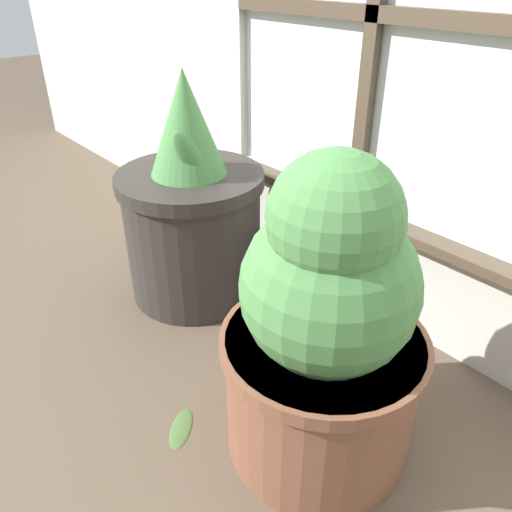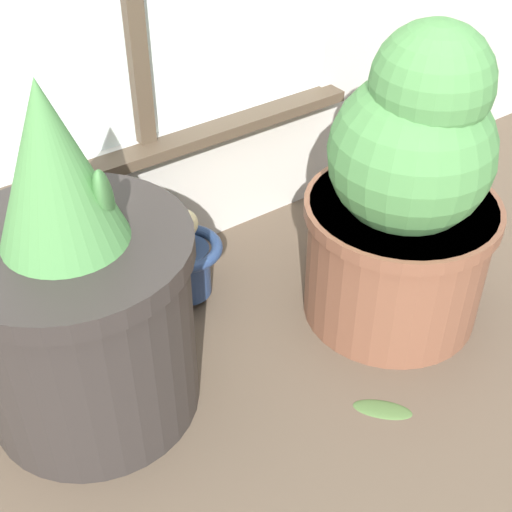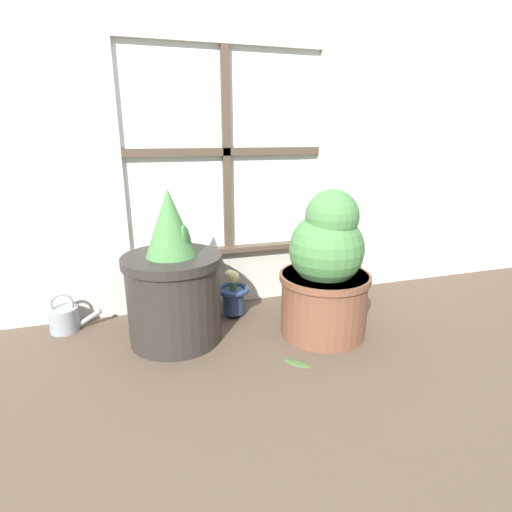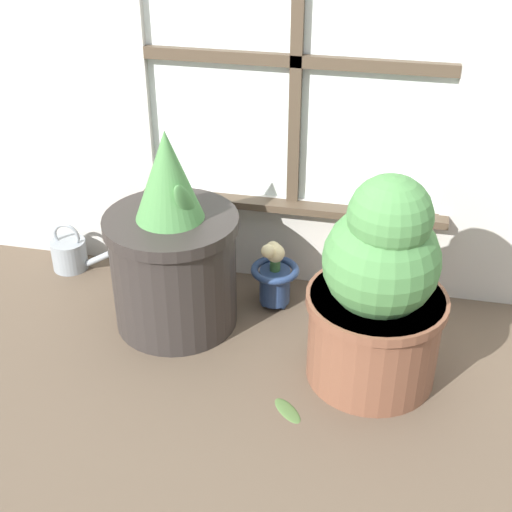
# 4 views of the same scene
# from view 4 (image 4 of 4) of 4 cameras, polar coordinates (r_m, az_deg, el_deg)

# --- Properties ---
(ground_plane) EXTENTS (10.00, 10.00, 0.00)m
(ground_plane) POSITION_cam_4_polar(r_m,az_deg,el_deg) (2.02, -0.26, -11.01)
(ground_plane) COLOR brown
(potted_plant_left) EXTENTS (0.40, 0.40, 0.64)m
(potted_plant_left) POSITION_cam_4_polar(r_m,az_deg,el_deg) (2.16, -6.67, 0.33)
(potted_plant_left) COLOR #2D2826
(potted_plant_left) RESTS_ON ground_plane
(potted_plant_right) EXTENTS (0.39, 0.39, 0.63)m
(potted_plant_right) POSITION_cam_4_polar(r_m,az_deg,el_deg) (1.94, 9.76, -2.90)
(potted_plant_right) COLOR brown
(potted_plant_right) RESTS_ON ground_plane
(flower_vase) EXTENTS (0.16, 0.16, 0.24)m
(flower_vase) POSITION_cam_4_polar(r_m,az_deg,el_deg) (2.29, 1.50, -1.50)
(flower_vase) COLOR navy
(flower_vase) RESTS_ON ground_plane
(watering_can) EXTENTS (0.22, 0.12, 0.18)m
(watering_can) POSITION_cam_4_polar(r_m,az_deg,el_deg) (2.60, -14.65, 0.21)
(watering_can) COLOR gray
(watering_can) RESTS_ON ground_plane
(fallen_leaf) EXTENTS (0.11, 0.11, 0.01)m
(fallen_leaf) POSITION_cam_4_polar(r_m,az_deg,el_deg) (1.97, 2.54, -12.18)
(fallen_leaf) COLOR #476633
(fallen_leaf) RESTS_ON ground_plane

